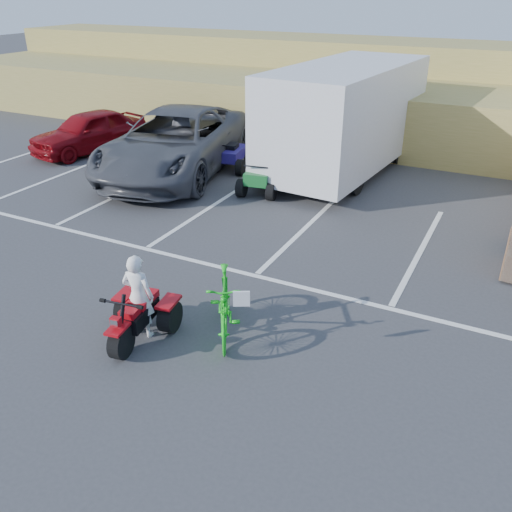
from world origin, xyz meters
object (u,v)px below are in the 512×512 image
at_px(green_dirt_bike, 225,304).
at_px(grey_pickup, 175,142).
at_px(rider, 138,296).
at_px(red_trike_atv, 138,339).
at_px(red_car, 89,131).
at_px(quad_atv_green, 262,192).
at_px(quad_atv_blue, 232,169).
at_px(cargo_trailer, 345,116).

bearing_deg(green_dirt_bike, grey_pickup, 101.07).
bearing_deg(grey_pickup, rider, -71.16).
distance_m(red_trike_atv, red_car, 11.65).
relative_size(red_trike_atv, quad_atv_green, 1.00).
height_order(rider, quad_atv_blue, rider).
distance_m(grey_pickup, quad_atv_green, 3.29).
height_order(red_trike_atv, cargo_trailer, cargo_trailer).
xyz_separation_m(green_dirt_bike, quad_atv_blue, (-4.17, 7.75, -0.55)).
distance_m(red_car, cargo_trailer, 8.66).
relative_size(red_trike_atv, grey_pickup, 0.21).
height_order(green_dirt_bike, quad_atv_blue, green_dirt_bike).
bearing_deg(quad_atv_blue, green_dirt_bike, -71.78).
height_order(green_dirt_bike, cargo_trailer, cargo_trailer).
bearing_deg(red_trike_atv, cargo_trailer, 80.33).
distance_m(rider, green_dirt_bike, 1.39).
bearing_deg(red_car, quad_atv_blue, 18.59).
height_order(rider, quad_atv_green, rider).
bearing_deg(cargo_trailer, quad_atv_green, -110.59).
xyz_separation_m(rider, red_car, (-8.29, 8.00, -0.04)).
bearing_deg(grey_pickup, green_dirt_bike, -62.13).
relative_size(red_car, cargo_trailer, 0.59).
relative_size(rider, quad_atv_blue, 1.05).
height_order(grey_pickup, quad_atv_green, grey_pickup).
relative_size(green_dirt_bike, quad_atv_green, 1.30).
distance_m(rider, red_car, 11.51).
bearing_deg(red_trike_atv, red_car, 126.51).
height_order(cargo_trailer, quad_atv_green, cargo_trailer).
xyz_separation_m(green_dirt_bike, quad_atv_green, (-2.44, 6.31, -0.55)).
relative_size(red_trike_atv, cargo_trailer, 0.20).
height_order(red_trike_atv, quad_atv_green, quad_atv_green).
height_order(rider, grey_pickup, grey_pickup).
height_order(cargo_trailer, quad_atv_blue, cargo_trailer).
distance_m(red_car, quad_atv_green, 7.17).
bearing_deg(quad_atv_green, grey_pickup, 163.30).
xyz_separation_m(red_trike_atv, cargo_trailer, (0.10, 9.92, 1.69)).
distance_m(grey_pickup, red_car, 3.98).
distance_m(cargo_trailer, quad_atv_blue, 3.78).
xyz_separation_m(rider, quad_atv_green, (-1.23, 6.95, -0.73)).
bearing_deg(grey_pickup, red_car, 159.83).
relative_size(rider, quad_atv_green, 1.03).
xyz_separation_m(green_dirt_bike, grey_pickup, (-5.57, 6.75, 0.38)).
bearing_deg(red_car, green_dirt_bike, -23.49).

